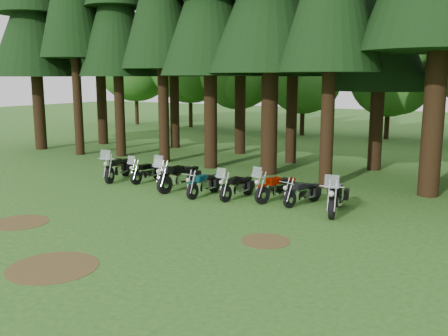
% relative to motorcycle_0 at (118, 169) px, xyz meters
% --- Properties ---
extents(ground, '(120.00, 120.00, 0.00)m').
position_rel_motorcycle_0_xyz_m(ground, '(5.08, -4.63, -0.51)').
color(ground, '#265A17').
rests_on(ground, ground).
extents(decid_0, '(8.00, 7.78, 10.00)m').
position_rel_motorcycle_0_xyz_m(decid_0, '(-17.01, 20.64, 5.39)').
color(decid_0, black).
rests_on(decid_0, ground).
extents(decid_1, '(7.91, 7.69, 9.88)m').
position_rel_motorcycle_0_xyz_m(decid_1, '(-10.90, 21.14, 5.32)').
color(decid_1, black).
rests_on(decid_1, ground).
extents(decid_2, '(6.72, 6.53, 8.40)m').
position_rel_motorcycle_0_xyz_m(decid_2, '(-5.35, 20.15, 4.45)').
color(decid_2, black).
rests_on(decid_2, ground).
extents(decid_3, '(6.12, 5.95, 7.65)m').
position_rel_motorcycle_0_xyz_m(decid_3, '(0.37, 20.50, 4.00)').
color(decid_3, black).
rests_on(decid_3, ground).
extents(decid_4, '(5.93, 5.76, 7.41)m').
position_rel_motorcycle_0_xyz_m(decid_4, '(6.66, 21.70, 3.86)').
color(decid_4, black).
rests_on(decid_4, ground).
extents(dirt_patch_0, '(1.80, 1.80, 0.01)m').
position_rel_motorcycle_0_xyz_m(dirt_patch_0, '(2.08, -6.63, -0.50)').
color(dirt_patch_0, '#4C3D1E').
rests_on(dirt_patch_0, ground).
extents(dirt_patch_1, '(1.40, 1.40, 0.01)m').
position_rel_motorcycle_0_xyz_m(dirt_patch_1, '(9.58, -4.13, -0.50)').
color(dirt_patch_1, '#4C3D1E').
rests_on(dirt_patch_1, ground).
extents(dirt_patch_2, '(2.20, 2.20, 0.01)m').
position_rel_motorcycle_0_xyz_m(dirt_patch_2, '(6.08, -8.63, -0.50)').
color(dirt_patch_2, '#4C3D1E').
rests_on(dirt_patch_2, ground).
extents(motorcycle_0, '(1.05, 2.38, 1.52)m').
position_rel_motorcycle_0_xyz_m(motorcycle_0, '(0.00, 0.00, 0.00)').
color(motorcycle_0, black).
rests_on(motorcycle_0, ground).
extents(motorcycle_1, '(0.40, 2.04, 1.28)m').
position_rel_motorcycle_0_xyz_m(motorcycle_1, '(1.43, 0.35, -0.08)').
color(motorcycle_1, black).
rests_on(motorcycle_1, ground).
extents(motorcycle_2, '(0.63, 1.99, 1.25)m').
position_rel_motorcycle_0_xyz_m(motorcycle_2, '(2.62, 0.38, -0.09)').
color(motorcycle_2, black).
rests_on(motorcycle_2, ground).
extents(motorcycle_3, '(0.62, 2.52, 1.58)m').
position_rel_motorcycle_0_xyz_m(motorcycle_3, '(3.63, -0.21, 0.02)').
color(motorcycle_3, black).
rests_on(motorcycle_3, ground).
extents(motorcycle_4, '(0.31, 2.06, 0.84)m').
position_rel_motorcycle_0_xyz_m(motorcycle_4, '(5.02, -0.50, -0.08)').
color(motorcycle_4, black).
rests_on(motorcycle_4, ground).
extents(motorcycle_5, '(0.49, 2.11, 1.32)m').
position_rel_motorcycle_0_xyz_m(motorcycle_5, '(6.35, -0.21, -0.07)').
color(motorcycle_5, black).
rests_on(motorcycle_5, ground).
extents(motorcycle_6, '(0.93, 2.22, 1.42)m').
position_rel_motorcycle_0_xyz_m(motorcycle_6, '(7.79, 0.27, -0.03)').
color(motorcycle_6, black).
rests_on(motorcycle_6, ground).
extents(motorcycle_7, '(0.68, 1.93, 0.80)m').
position_rel_motorcycle_0_xyz_m(motorcycle_7, '(8.84, 0.24, -0.10)').
color(motorcycle_7, black).
rests_on(motorcycle_7, ground).
extents(motorcycle_8, '(0.79, 2.43, 1.53)m').
position_rel_motorcycle_0_xyz_m(motorcycle_8, '(10.23, -0.20, 0.00)').
color(motorcycle_8, black).
rests_on(motorcycle_8, ground).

